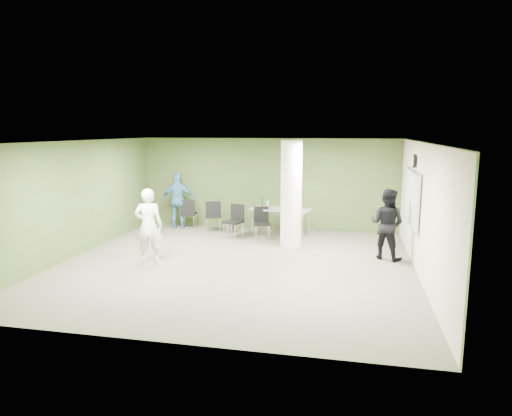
% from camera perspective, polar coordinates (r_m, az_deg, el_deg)
% --- Properties ---
extents(floor, '(8.00, 8.00, 0.00)m').
position_cam_1_polar(floor, '(10.58, -2.53, -7.05)').
color(floor, '#535341').
rests_on(floor, ground).
extents(ceiling, '(8.00, 8.00, 0.00)m').
position_cam_1_polar(ceiling, '(10.13, -2.65, 8.30)').
color(ceiling, white).
rests_on(ceiling, wall_back).
extents(wall_back, '(8.00, 2.80, 0.02)m').
position_cam_1_polar(wall_back, '(14.13, 1.46, 3.03)').
color(wall_back, '#404E25').
rests_on(wall_back, floor).
extents(wall_left, '(0.02, 8.00, 2.80)m').
position_cam_1_polar(wall_left, '(11.90, -21.60, 1.07)').
color(wall_left, '#404E25').
rests_on(wall_left, floor).
extents(wall_right_cream, '(0.02, 8.00, 2.80)m').
position_cam_1_polar(wall_right_cream, '(10.05, 20.09, -0.33)').
color(wall_right_cream, beige).
rests_on(wall_right_cream, floor).
extents(column, '(0.56, 0.56, 2.80)m').
position_cam_1_polar(column, '(12.02, 4.43, 1.81)').
color(column, silver).
rests_on(column, floor).
extents(whiteboard, '(0.05, 2.30, 1.30)m').
position_cam_1_polar(whiteboard, '(11.20, 18.88, 1.25)').
color(whiteboard, silver).
rests_on(whiteboard, wall_right_cream).
extents(wall_clock, '(0.06, 0.32, 0.32)m').
position_cam_1_polar(wall_clock, '(11.11, 19.13, 5.58)').
color(wall_clock, black).
rests_on(wall_clock, wall_right_cream).
extents(folding_table, '(1.81, 1.06, 1.05)m').
position_cam_1_polar(folding_table, '(13.22, 3.01, -0.28)').
color(folding_table, gray).
rests_on(folding_table, floor).
extents(wastebasket, '(0.26, 0.26, 0.30)m').
position_cam_1_polar(wastebasket, '(13.80, -3.35, -2.41)').
color(wastebasket, '#4C4C4C').
rests_on(wastebasket, floor).
extents(chair_back_left, '(0.52, 0.52, 0.91)m').
position_cam_1_polar(chair_back_left, '(14.38, -8.46, -0.45)').
color(chair_back_left, black).
rests_on(chair_back_left, floor).
extents(chair_back_right, '(0.61, 0.61, 0.96)m').
position_cam_1_polar(chair_back_right, '(13.79, -5.37, -0.71)').
color(chair_back_right, black).
rests_on(chair_back_right, floor).
extents(chair_table_left, '(0.61, 0.61, 0.95)m').
position_cam_1_polar(chair_table_left, '(13.05, -2.64, -1.29)').
color(chair_table_left, black).
rests_on(chair_table_left, floor).
extents(chair_table_right, '(0.56, 0.56, 0.89)m').
position_cam_1_polar(chair_table_right, '(12.96, 0.72, -1.52)').
color(chair_table_right, black).
rests_on(chair_table_right, floor).
extents(woman_white, '(0.73, 0.57, 1.75)m').
position_cam_1_polar(woman_white, '(10.80, -13.28, -2.16)').
color(woman_white, white).
rests_on(woman_white, floor).
extents(man_black, '(1.02, 0.94, 1.69)m').
position_cam_1_polar(man_black, '(11.26, 16.05, -1.93)').
color(man_black, black).
rests_on(man_black, floor).
extents(man_blue, '(1.09, 0.60, 1.77)m').
position_cam_1_polar(man_blue, '(14.37, -9.69, 0.93)').
color(man_blue, teal).
rests_on(man_blue, floor).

